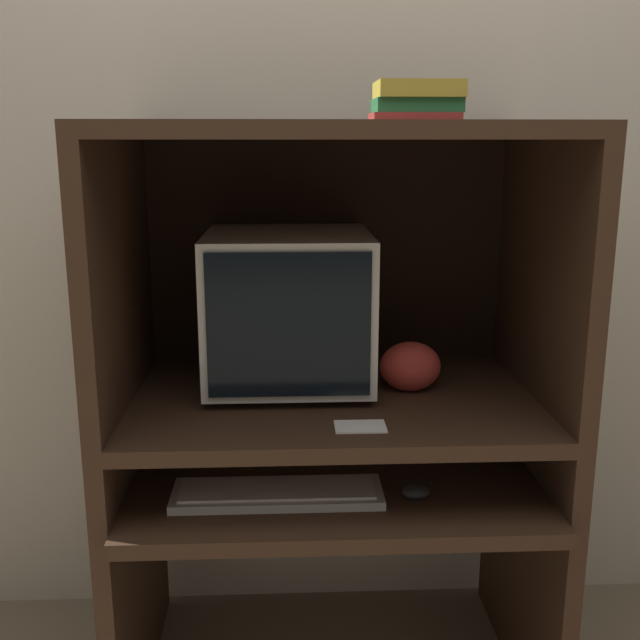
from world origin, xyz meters
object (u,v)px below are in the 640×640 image
(mouse, at_px, (416,492))
(book_stack, at_px, (417,102))
(crt_monitor, at_px, (288,308))
(snack_bag, at_px, (410,366))
(keyboard, at_px, (278,493))

(mouse, bearing_deg, book_stack, 89.86)
(crt_monitor, distance_m, mouse, 0.54)
(book_stack, bearing_deg, snack_bag, 77.43)
(keyboard, bearing_deg, mouse, -2.82)
(keyboard, xyz_separation_m, book_stack, (0.31, 0.13, 0.86))
(mouse, xyz_separation_m, snack_bag, (0.02, 0.21, 0.23))
(snack_bag, bearing_deg, crt_monitor, 168.52)
(crt_monitor, distance_m, snack_bag, 0.34)
(keyboard, relative_size, snack_bag, 3.16)
(crt_monitor, relative_size, keyboard, 0.85)
(crt_monitor, height_order, mouse, crt_monitor)
(crt_monitor, relative_size, snack_bag, 2.70)
(crt_monitor, relative_size, book_stack, 2.10)
(mouse, bearing_deg, keyboard, 177.18)
(mouse, xyz_separation_m, book_stack, (0.00, 0.14, 0.86))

